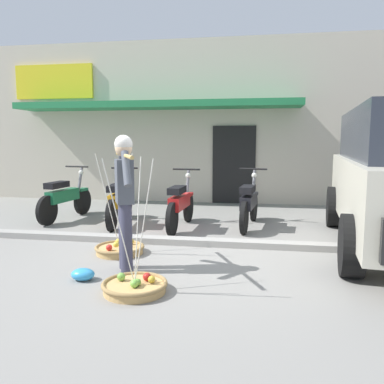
{
  "coord_description": "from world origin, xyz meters",
  "views": [
    {
      "loc": [
        1.14,
        -5.29,
        1.63
      ],
      "look_at": [
        0.16,
        0.6,
        0.85
      ],
      "focal_mm": 37.08,
      "sensor_mm": 36.0,
      "label": 1
    }
  ],
  "objects": [
    {
      "name": "storefront_building",
      "position": [
        -1.42,
        7.47,
        2.1
      ],
      "size": [
        13.0,
        6.0,
        4.2
      ],
      "color": "beige",
      "rests_on": "ground"
    },
    {
      "name": "fruit_vendor",
      "position": [
        -0.48,
        -0.64,
        0.98
      ],
      "size": [
        0.71,
        1.41,
        1.7
      ],
      "color": "#38384C",
      "rests_on": "ground"
    },
    {
      "name": "motorcycle_third_in_row",
      "position": [
        -0.26,
        1.82,
        0.45
      ],
      "size": [
        0.54,
        1.82,
        1.09
      ],
      "color": "black",
      "rests_on": "ground"
    },
    {
      "name": "motorcycle_second_in_row",
      "position": [
        -1.49,
        1.96,
        0.45
      ],
      "size": [
        0.54,
        1.82,
        1.09
      ],
      "color": "black",
      "rests_on": "ground"
    },
    {
      "name": "fruit_basket_left_side",
      "position": [
        -0.81,
        0.05,
        0.07
      ],
      "size": [
        0.72,
        0.72,
        1.45
      ],
      "color": "tan",
      "rests_on": "ground"
    },
    {
      "name": "ground_plane",
      "position": [
        0.0,
        0.0,
        0.0
      ],
      "size": [
        90.0,
        90.0,
        0.0
      ],
      "primitive_type": "plane",
      "color": "gray"
    },
    {
      "name": "motorcycle_end_of_row",
      "position": [
        1.0,
        2.13,
        0.45
      ],
      "size": [
        0.54,
        1.82,
        1.09
      ],
      "color": "black",
      "rests_on": "ground"
    },
    {
      "name": "motorcycle_nearest_shop",
      "position": [
        -2.76,
        2.22,
        0.45
      ],
      "size": [
        0.54,
        1.82,
        1.09
      ],
      "color": "black",
      "rests_on": "ground"
    },
    {
      "name": "fruit_basket_right_side",
      "position": [
        -0.14,
        -1.34,
        0.07
      ],
      "size": [
        0.72,
        0.72,
        1.45
      ],
      "color": "tan",
      "rests_on": "ground"
    },
    {
      "name": "plastic_litter_bag",
      "position": [
        -0.86,
        -1.08,
        0.07
      ],
      "size": [
        0.28,
        0.22,
        0.14
      ],
      "primitive_type": "ellipsoid",
      "color": "#3393D1",
      "rests_on": "ground"
    },
    {
      "name": "sidewalk_curb",
      "position": [
        0.0,
        0.7,
        0.05
      ],
      "size": [
        20.0,
        0.24,
        0.1
      ],
      "primitive_type": "cube",
      "color": "gray",
      "rests_on": "ground"
    }
  ]
}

